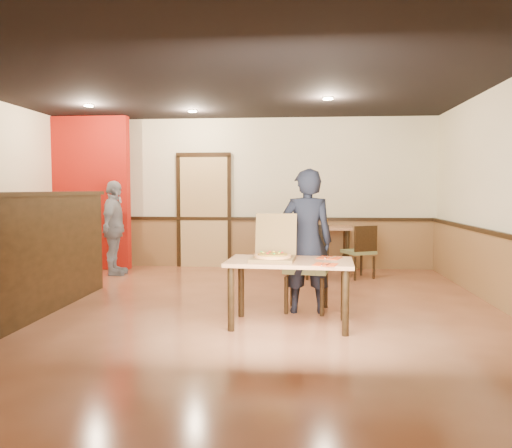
# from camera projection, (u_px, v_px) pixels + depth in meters

# --- Properties ---
(floor) EXTENTS (7.00, 7.00, 0.00)m
(floor) POSITION_uv_depth(u_px,v_px,m) (216.00, 312.00, 6.01)
(floor) COLOR #C5734C
(floor) RESTS_ON ground
(ceiling) EXTENTS (7.00, 7.00, 0.00)m
(ceiling) POSITION_uv_depth(u_px,v_px,m) (215.00, 75.00, 5.81)
(ceiling) COLOR black
(ceiling) RESTS_ON wall_back
(wall_back) EXTENTS (7.00, 0.00, 7.00)m
(wall_back) POSITION_uv_depth(u_px,v_px,m) (246.00, 193.00, 9.39)
(wall_back) COLOR #FAF2C4
(wall_back) RESTS_ON floor
(wainscot_back) EXTENTS (7.00, 0.04, 0.90)m
(wainscot_back) POSITION_uv_depth(u_px,v_px,m) (246.00, 243.00, 9.42)
(wainscot_back) COLOR olive
(wainscot_back) RESTS_ON floor
(chair_rail_back) EXTENTS (7.00, 0.06, 0.06)m
(chair_rail_back) POSITION_uv_depth(u_px,v_px,m) (246.00, 219.00, 9.37)
(chair_rail_back) COLOR black
(chair_rail_back) RESTS_ON wall_back
(back_door) EXTENTS (0.90, 0.06, 2.10)m
(back_door) POSITION_uv_depth(u_px,v_px,m) (204.00, 212.00, 9.44)
(back_door) COLOR tan
(back_door) RESTS_ON wall_back
(booth_partition) EXTENTS (0.20, 3.10, 1.44)m
(booth_partition) POSITION_uv_depth(u_px,v_px,m) (47.00, 251.00, 5.93)
(booth_partition) COLOR black
(booth_partition) RESTS_ON floor
(red_accent_panel) EXTENTS (1.60, 0.20, 2.78)m
(red_accent_panel) POSITION_uv_depth(u_px,v_px,m) (86.00, 193.00, 9.14)
(red_accent_panel) COLOR #A4140B
(red_accent_panel) RESTS_ON floor
(spot_a) EXTENTS (0.14, 0.14, 0.02)m
(spot_a) POSITION_uv_depth(u_px,v_px,m) (89.00, 106.00, 7.80)
(spot_a) COLOR beige
(spot_a) RESTS_ON ceiling
(spot_b) EXTENTS (0.14, 0.14, 0.02)m
(spot_b) POSITION_uv_depth(u_px,v_px,m) (193.00, 111.00, 8.37)
(spot_b) COLOR beige
(spot_b) RESTS_ON ceiling
(spot_c) EXTENTS (0.14, 0.14, 0.02)m
(spot_c) POSITION_uv_depth(u_px,v_px,m) (328.00, 98.00, 7.18)
(spot_c) COLOR beige
(spot_c) RESTS_ON ceiling
(main_table) EXTENTS (1.38, 0.84, 0.71)m
(main_table) POSITION_uv_depth(u_px,v_px,m) (290.00, 270.00, 5.36)
(main_table) COLOR tan
(main_table) RESTS_ON floor
(diner_chair) EXTENTS (0.58, 0.58, 1.03)m
(diner_chair) POSITION_uv_depth(u_px,v_px,m) (308.00, 264.00, 6.09)
(diner_chair) COLOR olive
(diner_chair) RESTS_ON floor
(side_chair_left) EXTENTS (0.65, 0.65, 0.95)m
(side_chair_left) POSITION_uv_depth(u_px,v_px,m) (302.00, 247.00, 8.28)
(side_chair_left) COLOR olive
(side_chair_left) RESTS_ON floor
(side_chair_right) EXTENTS (0.59, 0.59, 0.88)m
(side_chair_right) POSITION_uv_depth(u_px,v_px,m) (361.00, 249.00, 8.20)
(side_chair_right) COLOR olive
(side_chair_right) RESTS_ON floor
(side_table) EXTENTS (0.78, 0.78, 0.81)m
(side_table) POSITION_uv_depth(u_px,v_px,m) (329.00, 237.00, 8.84)
(side_table) COLOR tan
(side_table) RESTS_ON floor
(diner) EXTENTS (0.65, 0.44, 1.71)m
(diner) POSITION_uv_depth(u_px,v_px,m) (307.00, 241.00, 5.92)
(diner) COLOR black
(diner) RESTS_ON floor
(passerby) EXTENTS (0.48, 0.98, 1.62)m
(passerby) POSITION_uv_depth(u_px,v_px,m) (114.00, 228.00, 8.56)
(passerby) COLOR gray
(passerby) RESTS_ON floor
(pizza_box) EXTENTS (0.50, 0.58, 0.49)m
(pizza_box) POSITION_uv_depth(u_px,v_px,m) (273.00, 254.00, 5.37)
(pizza_box) COLOR brown
(pizza_box) RESTS_ON main_table
(pizza) EXTENTS (0.44, 0.44, 0.03)m
(pizza) POSITION_uv_depth(u_px,v_px,m) (273.00, 256.00, 5.33)
(pizza) COLOR #E59B53
(pizza) RESTS_ON pizza_box
(napkin_near) EXTENTS (0.28, 0.28, 0.01)m
(napkin_near) POSITION_uv_depth(u_px,v_px,m) (325.00, 264.00, 5.02)
(napkin_near) COLOR red
(napkin_near) RESTS_ON main_table
(napkin_far) EXTENTS (0.31, 0.31, 0.01)m
(napkin_far) POSITION_uv_depth(u_px,v_px,m) (329.00, 258.00, 5.51)
(napkin_far) COLOR red
(napkin_far) RESTS_ON main_table
(condiment) EXTENTS (0.06, 0.06, 0.14)m
(condiment) POSITION_uv_depth(u_px,v_px,m) (326.00, 223.00, 8.84)
(condiment) COLOR brown
(condiment) RESTS_ON side_table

